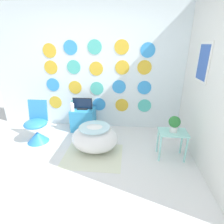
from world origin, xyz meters
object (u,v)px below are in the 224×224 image
bathtub (95,138)px  vase (72,107)px  chair (37,129)px  potted_plant_left (174,123)px  tv (83,104)px

bathtub → vase: size_ratio=4.24×
chair → vase: size_ratio=4.15×
vase → potted_plant_left: 2.06m
bathtub → chair: size_ratio=1.02×
vase → chair: bearing=-141.3°
tv → vase: (-0.19, -0.13, -0.02)m
chair → vase: (0.58, 0.47, 0.31)m
chair → potted_plant_left: size_ratio=3.01×
bathtub → vase: (-0.60, 0.66, 0.33)m
vase → tv: bearing=34.9°
tv → chair: bearing=-142.2°
tv → potted_plant_left: potted_plant_left is taller
potted_plant_left → bathtub: bearing=176.6°
tv → potted_plant_left: size_ratio=1.57×
chair → tv: bearing=37.8°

